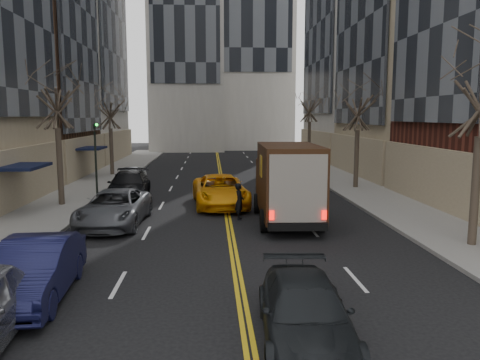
# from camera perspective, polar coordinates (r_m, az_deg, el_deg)

# --- Properties ---
(sidewalk_left) EXTENTS (4.00, 66.00, 0.15)m
(sidewalk_left) POSITION_cam_1_polar(r_m,az_deg,el_deg) (33.58, -17.68, -0.71)
(sidewalk_left) COLOR slate
(sidewalk_left) RESTS_ON ground
(sidewalk_right) EXTENTS (4.00, 66.00, 0.15)m
(sidewalk_right) POSITION_cam_1_polar(r_m,az_deg,el_deg) (33.99, 13.21, -0.44)
(sidewalk_right) COLOR slate
(sidewalk_right) RESTS_ON ground
(tree_lf_mid) EXTENTS (3.20, 3.20, 8.91)m
(tree_lf_mid) POSITION_cam_1_polar(r_m,az_deg,el_deg) (26.51, -21.58, 11.08)
(tree_lf_mid) COLOR #382D23
(tree_lf_mid) RESTS_ON sidewalk_left
(tree_lf_far) EXTENTS (3.20, 3.20, 8.12)m
(tree_lf_far) POSITION_cam_1_polar(r_m,az_deg,el_deg) (39.05, -15.61, 9.28)
(tree_lf_far) COLOR #382D23
(tree_lf_far) RESTS_ON sidewalk_left
(tree_rt_mid) EXTENTS (3.20, 3.20, 8.32)m
(tree_rt_mid) POSITION_cam_1_polar(r_m,az_deg,el_deg) (31.71, 14.26, 9.98)
(tree_rt_mid) COLOR #382D23
(tree_rt_mid) RESTS_ON sidewalk_right
(tree_rt_far) EXTENTS (3.20, 3.20, 9.11)m
(tree_rt_far) POSITION_cam_1_polar(r_m,az_deg,el_deg) (46.24, 8.54, 10.10)
(tree_rt_far) COLOR #382D23
(tree_rt_far) RESTS_ON sidewalk_right
(traffic_signal) EXTENTS (0.29, 0.26, 4.70)m
(traffic_signal) POSITION_cam_1_polar(r_m,az_deg,el_deg) (28.07, -17.20, 3.34)
(traffic_signal) COLOR black
(traffic_signal) RESTS_ON sidewalk_left
(ups_truck) EXTENTS (2.84, 6.63, 3.59)m
(ups_truck) POSITION_cam_1_polar(r_m,az_deg,el_deg) (21.27, 5.79, -0.42)
(ups_truck) COLOR black
(ups_truck) RESTS_ON ground
(observer_sedan) EXTENTS (2.19, 4.76, 1.35)m
(observer_sedan) POSITION_cam_1_polar(r_m,az_deg,el_deg) (10.47, 7.95, -15.74)
(observer_sedan) COLOR black
(observer_sedan) RESTS_ON ground
(taxi) EXTENTS (3.22, 6.18, 1.66)m
(taxi) POSITION_cam_1_polar(r_m,az_deg,el_deg) (25.29, -2.42, -1.31)
(taxi) COLOR orange
(taxi) RESTS_ON ground
(pedestrian) EXTENTS (0.46, 0.66, 1.72)m
(pedestrian) POSITION_cam_1_polar(r_m,az_deg,el_deg) (21.95, -0.08, -2.63)
(pedestrian) COLOR black
(pedestrian) RESTS_ON ground
(parked_lf_b) EXTENTS (1.96, 4.94, 1.60)m
(parked_lf_b) POSITION_cam_1_polar(r_m,az_deg,el_deg) (13.73, -23.76, -10.00)
(parked_lf_b) COLOR #101134
(parked_lf_b) RESTS_ON ground
(parked_lf_c) EXTENTS (2.84, 5.72, 1.56)m
(parked_lf_c) POSITION_cam_1_polar(r_m,az_deg,el_deg) (21.56, -15.07, -3.31)
(parked_lf_c) COLOR #4A4C51
(parked_lf_c) RESTS_ON ground
(parked_lf_d) EXTENTS (2.57, 5.66, 1.61)m
(parked_lf_d) POSITION_cam_1_polar(r_m,az_deg,el_deg) (28.01, -13.41, -0.68)
(parked_lf_d) COLOR black
(parked_lf_d) RESTS_ON ground
(parked_lf_e) EXTENTS (2.06, 4.45, 1.48)m
(parked_lf_e) POSITION_cam_1_polar(r_m,az_deg,el_deg) (32.50, -13.30, 0.36)
(parked_lf_e) COLOR #A8ABAF
(parked_lf_e) RESTS_ON ground
(parked_rt_a) EXTENTS (1.71, 4.48, 1.46)m
(parked_rt_a) POSITION_cam_1_polar(r_m,az_deg,el_deg) (29.95, 7.80, -0.14)
(parked_rt_a) COLOR #47494F
(parked_rt_a) RESTS_ON ground
(parked_rt_b) EXTENTS (3.18, 5.96, 1.59)m
(parked_rt_b) POSITION_cam_1_polar(r_m,az_deg,el_deg) (33.37, 7.94, 0.79)
(parked_rt_b) COLOR #9FA0A6
(parked_rt_b) RESTS_ON ground
(parked_rt_c) EXTENTS (2.40, 5.62, 1.62)m
(parked_rt_c) POSITION_cam_1_polar(r_m,az_deg,el_deg) (41.16, 6.38, 2.16)
(parked_rt_c) COLOR black
(parked_rt_c) RESTS_ON ground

